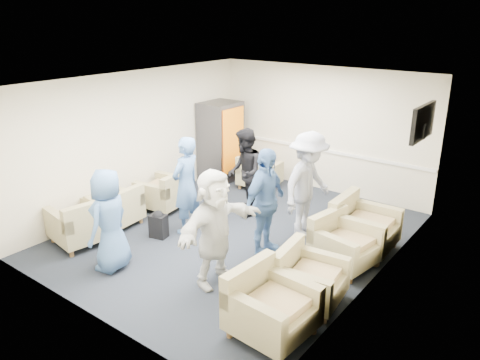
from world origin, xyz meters
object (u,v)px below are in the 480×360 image
Objects in this scene: vending_machine at (221,142)px; person_back_left at (245,173)px; armchair_corner at (258,175)px; armchair_right_midfar at (342,245)px; armchair_left_far at (165,193)px; armchair_right_near at (268,308)px; armchair_left_mid at (116,210)px; person_back_right at (308,185)px; armchair_left_near at (82,225)px; armchair_right_midnear at (307,279)px; person_front_right at (215,228)px; person_front_left at (109,220)px; armchair_right_far at (361,228)px; person_mid_right at (265,203)px; person_mid_left at (186,185)px.

vending_machine is 2.10m from person_back_left.
armchair_right_midfar is at bearing 141.91° from armchair_corner.
armchair_right_near reaches higher than armchair_left_far.
armchair_right_near is (3.95, -0.87, 0.04)m from armchair_left_mid.
person_back_right is (1.38, -0.03, 0.08)m from person_back_left.
armchair_left_near is 4.09m from armchair_corner.
armchair_corner is at bearing 40.25° from armchair_right_near.
armchair_left_near reaches higher than armchair_corner.
armchair_right_midnear is 1.19m from armchair_right_midfar.
armchair_left_mid is 0.51× the size of person_front_right.
person_front_left is at bearing 103.01° from armchair_right_midnear.
armchair_right_near is at bearing 77.29° from person_front_left.
armchair_right_midnear reaches higher than armchair_corner.
armchair_right_far is 0.60× the size of person_front_left.
person_front_left is at bearing 43.84° from armchair_left_mid.
armchair_left_far is (0.02, 1.91, -0.02)m from armchair_left_near.
vending_machine is 1.03× the size of person_mid_right.
person_back_left is (0.37, 1.22, -0.02)m from person_mid_left.
person_mid_left is (-2.75, -0.57, 0.53)m from armchair_right_midfar.
person_back_left reaches higher than armchair_right_near.
vending_machine is (-4.03, 1.26, 0.54)m from armchair_right_far.
person_front_right reaches higher than armchair_left_near.
vending_machine is at bearing -178.66° from person_front_left.
person_mid_right is (2.75, 0.79, 0.57)m from armchair_left_mid.
person_back_right is at bearing 116.88° from armchair_left_mid.
person_back_left is at bearing 158.76° from person_mid_left.
armchair_right_far is (3.80, 0.79, 0.04)m from armchair_left_far.
person_mid_left is (0.02, 1.65, 0.08)m from person_front_left.
vending_machine reaches higher than armchair_corner.
armchair_right_near is at bearing 122.08° from armchair_corner.
armchair_left_far is 2.96m from person_back_right.
person_mid_left reaches higher than armchair_left_mid.
armchair_left_near is 1.16m from person_front_left.
person_back_right is at bearing 50.07° from person_back_left.
armchair_left_near is at bearing -87.02° from vending_machine.
armchair_left_mid is 1.04× the size of armchair_corner.
vending_machine is 3.31m from person_back_right.
armchair_left_mid is 0.50× the size of person_mid_right.
person_back_right is (-1.00, -0.06, 0.56)m from armchair_right_far.
armchair_right_midnear is 0.53× the size of person_front_right.
armchair_left_far is at bearing -171.42° from armchair_left_near.
armchair_left_far is 1.27m from person_mid_left.
armchair_right_midfar is 2.51m from person_back_left.
armchair_right_far is 0.52× the size of person_back_right.
person_back_left is 0.99× the size of person_front_right.
armchair_right_near is at bearing -44.88° from vending_machine.
armchair_left_near is 3.13m from person_mid_right.
person_mid_left is at bearing 58.65° from armchair_left_far.
person_front_right is (1.12, -2.21, 0.01)m from person_back_left.
person_front_right reaches higher than armchair_right_midnear.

